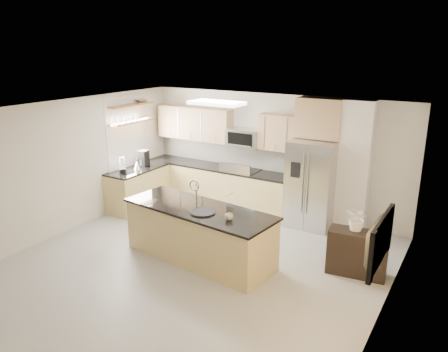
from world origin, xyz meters
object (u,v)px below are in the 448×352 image
Objects in this scene: blender at (122,166)px; island at (199,233)px; cup at (229,217)px; flower_vase at (358,213)px; television at (372,239)px; kettle at (137,165)px; bowl at (141,100)px; credenza at (357,253)px; range at (241,190)px; coffee_maker at (143,159)px; refrigerator at (312,184)px; platter at (203,212)px; microwave at (244,138)px.

island is at bearing -19.29° from blender.
island is 21.98× the size of cup.
flower_vase is at bearing 31.95° from cup.
kettle is at bearing 70.08° from television.
credenza is at bearing -10.29° from bowl.
range is 3.17× the size of coffee_maker.
refrigerator reaches higher than island.
platter is at bearing -110.32° from refrigerator.
refrigerator reaches higher than blender.
refrigerator is 5.03× the size of blender.
cup is at bearing -99.35° from refrigerator.
platter is 2.99m from blender.
television is (2.27, -0.50, 0.36)m from cup.
kettle is (-2.56, 1.32, 0.55)m from island.
credenza is (3.02, -1.57, -0.10)m from range.
blender reaches higher than credenza.
platter is 2.48m from flower_vase.
flower_vase is at bearing -10.08° from bowl.
refrigerator reaches higher than credenza.
television reaches higher than island.
blender is at bearing -88.35° from coffee_maker.
credenza is 2.16m from cup.
microwave is at bearing 24.35° from coffee_maker.
island reaches higher than credenza.
platter is 0.38× the size of television.
platter reaches higher than credenza.
microwave is at bearing 104.83° from platter.
island is 0.54m from platter.
television is (5.76, -2.51, -1.03)m from bowl.
television is (0.49, -1.55, 0.98)m from credenza.
refrigerator reaches higher than cup.
television is at bearing -6.60° from island.
coffee_maker is at bearing -168.30° from refrigerator.
range is 3.39m from flower_vase.
bowl reaches higher than coffee_maker.
blender is 5.82m from television.
cup is 3.79m from coffee_maker.
bowl is 6.37m from television.
microwave is 3.08m from cup.
platter is at bearing 176.40° from cup.
flower_vase is 0.57× the size of television.
kettle is at bearing -151.17° from range.
refrigerator is 4.02m from blender.
kettle is at bearing -163.83° from refrigerator.
coffee_maker is at bearing 67.72° from television.
microwave reaches higher than kettle.
blender is at bearing 167.14° from island.
kettle is at bearing 168.07° from credenza.
bowl reaches higher than blender.
bowl is (-2.25, -0.61, 1.91)m from range.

